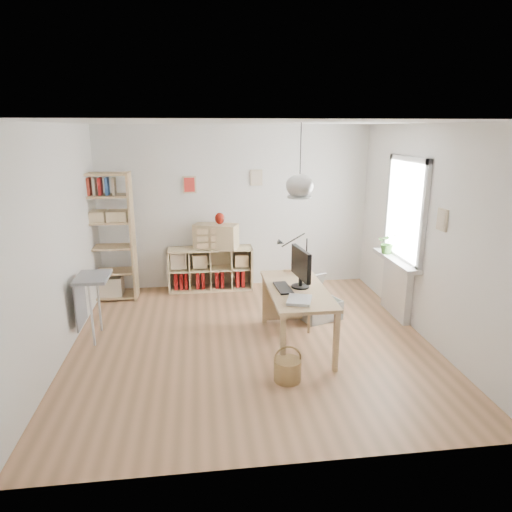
{
  "coord_description": "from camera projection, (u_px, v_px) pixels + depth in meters",
  "views": [
    {
      "loc": [
        -0.61,
        -5.31,
        2.64
      ],
      "look_at": [
        0.1,
        0.3,
        1.05
      ],
      "focal_mm": 32.0,
      "sensor_mm": 36.0,
      "label": 1
    }
  ],
  "objects": [
    {
      "name": "monitor",
      "position": [
        301.0,
        266.0,
        5.54
      ],
      "size": [
        0.22,
        0.56,
        0.49
      ],
      "rotation": [
        0.0,
        0.0,
        0.14
      ],
      "color": "black",
      "rests_on": "desk"
    },
    {
      "name": "storage_chest",
      "position": [
        319.0,
        305.0,
        6.55
      ],
      "size": [
        0.72,
        0.76,
        0.58
      ],
      "rotation": [
        0.0,
        0.0,
        0.36
      ],
      "color": "silver",
      "rests_on": "ground"
    },
    {
      "name": "cube_shelf",
      "position": [
        209.0,
        272.0,
        7.71
      ],
      "size": [
        1.4,
        0.38,
        0.72
      ],
      "color": "beige",
      "rests_on": "ground"
    },
    {
      "name": "potted_plant",
      "position": [
        388.0,
        243.0,
        6.67
      ],
      "size": [
        0.36,
        0.33,
        0.32
      ],
      "primitive_type": "imported",
      "rotation": [
        0.0,
        0.0,
        -0.37
      ],
      "color": "#325E23",
      "rests_on": "windowsill"
    },
    {
      "name": "ground",
      "position": [
        251.0,
        341.0,
        5.86
      ],
      "size": [
        4.5,
        4.5,
        0.0
      ],
      "primitive_type": "plane",
      "color": "tan",
      "rests_on": "ground"
    },
    {
      "name": "drawer_chest",
      "position": [
        216.0,
        236.0,
        7.51
      ],
      "size": [
        0.77,
        0.55,
        0.4
      ],
      "primitive_type": "cube",
      "rotation": [
        0.0,
        0.0,
        -0.37
      ],
      "color": "beige",
      "rests_on": "cube_shelf"
    },
    {
      "name": "window_unit",
      "position": [
        406.0,
        210.0,
        6.28
      ],
      "size": [
        0.07,
        1.16,
        1.46
      ],
      "color": "white",
      "rests_on": "ground"
    },
    {
      "name": "keyboard",
      "position": [
        283.0,
        288.0,
        5.56
      ],
      "size": [
        0.19,
        0.45,
        0.02
      ],
      "primitive_type": "cube",
      "rotation": [
        0.0,
        0.0,
        0.05
      ],
      "color": "black",
      "rests_on": "desk"
    },
    {
      "name": "paper_tray",
      "position": [
        299.0,
        300.0,
        5.15
      ],
      "size": [
        0.35,
        0.39,
        0.03
      ],
      "primitive_type": "cube",
      "rotation": [
        0.0,
        0.0,
        -0.32
      ],
      "color": "silver",
      "rests_on": "desk"
    },
    {
      "name": "side_table",
      "position": [
        88.0,
        290.0,
        5.76
      ],
      "size": [
        0.4,
        0.55,
        0.85
      ],
      "color": "gray",
      "rests_on": "ground"
    },
    {
      "name": "room_shell",
      "position": [
        300.0,
        186.0,
        5.24
      ],
      "size": [
        4.5,
        4.5,
        4.5
      ],
      "color": "white",
      "rests_on": "ground"
    },
    {
      "name": "yarn_ball",
      "position": [
        299.0,
        268.0,
        6.1
      ],
      "size": [
        0.17,
        0.17,
        0.17
      ],
      "primitive_type": "sphere",
      "color": "#510A12",
      "rests_on": "desk"
    },
    {
      "name": "wicker_basket",
      "position": [
        288.0,
        369.0,
        4.92
      ],
      "size": [
        0.3,
        0.29,
        0.41
      ],
      "rotation": [
        0.0,
        0.0,
        -0.02
      ],
      "color": "olive",
      "rests_on": "ground"
    },
    {
      "name": "chair",
      "position": [
        297.0,
        296.0,
        6.19
      ],
      "size": [
        0.44,
        0.44,
        0.77
      ],
      "rotation": [
        0.0,
        0.0,
        -0.19
      ],
      "color": "gray",
      "rests_on": "ground"
    },
    {
      "name": "tall_bookshelf",
      "position": [
        107.0,
        232.0,
        7.04
      ],
      "size": [
        0.8,
        0.38,
        2.0
      ],
      "color": "tan",
      "rests_on": "ground"
    },
    {
      "name": "task_lamp",
      "position": [
        291.0,
        249.0,
        6.08
      ],
      "size": [
        0.46,
        0.17,
        0.49
      ],
      "color": "black",
      "rests_on": "desk"
    },
    {
      "name": "red_vase",
      "position": [
        220.0,
        218.0,
        7.44
      ],
      "size": [
        0.16,
        0.16,
        0.19
      ],
      "primitive_type": "ellipsoid",
      "color": "maroon",
      "rests_on": "drawer_chest"
    },
    {
      "name": "windowsill",
      "position": [
        396.0,
        260.0,
        6.46
      ],
      "size": [
        0.22,
        1.2,
        0.06
      ],
      "primitive_type": "cube",
      "color": "silver",
      "rests_on": "radiator"
    },
    {
      "name": "radiator",
      "position": [
        397.0,
        289.0,
        6.59
      ],
      "size": [
        0.1,
        0.8,
        0.8
      ],
      "primitive_type": "cube",
      "color": "silver",
      "rests_on": "ground"
    },
    {
      "name": "desk",
      "position": [
        297.0,
        295.0,
        5.6
      ],
      "size": [
        0.7,
        1.5,
        0.75
      ],
      "color": "tan",
      "rests_on": "ground"
    }
  ]
}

